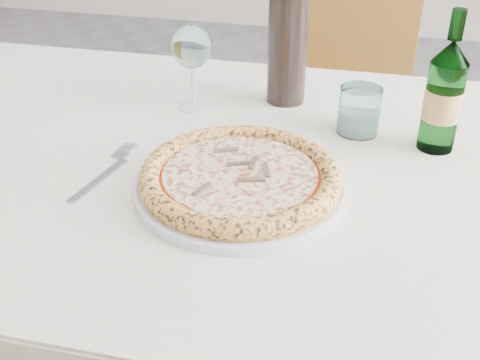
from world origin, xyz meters
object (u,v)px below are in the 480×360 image
(chair_far, at_px, (330,100))
(pizza, at_px, (240,176))
(dining_table, at_px, (253,201))
(beer_bottle, at_px, (444,96))
(wine_glass, at_px, (191,48))
(plate, at_px, (240,186))
(tumbler, at_px, (359,113))
(wine_bottle, at_px, (288,36))

(chair_far, relative_size, pizza, 3.00)
(dining_table, bearing_deg, beer_bottle, 21.83)
(chair_far, xyz_separation_m, pizza, (-0.06, -0.89, 0.25))
(wine_glass, bearing_deg, beer_bottle, -8.13)
(plate, bearing_deg, tumbler, 57.06)
(pizza, relative_size, wine_glass, 1.84)
(dining_table, height_order, wine_bottle, wine_bottle)
(tumbler, height_order, beer_bottle, beer_bottle)
(wine_bottle, bearing_deg, plate, -91.36)
(beer_bottle, bearing_deg, dining_table, -158.17)
(plate, height_order, wine_bottle, wine_bottle)
(pizza, relative_size, wine_bottle, 0.98)
(chair_far, bearing_deg, plate, -93.82)
(plate, xyz_separation_m, tumbler, (0.16, 0.25, 0.03))
(tumbler, distance_m, wine_bottle, 0.21)
(beer_bottle, bearing_deg, plate, -143.64)
(chair_far, relative_size, plate, 2.83)
(pizza, bearing_deg, plate, 60.00)
(dining_table, distance_m, wine_bottle, 0.34)
(pizza, height_order, wine_bottle, wine_bottle)
(plate, relative_size, tumbler, 3.84)
(wine_glass, distance_m, wine_bottle, 0.19)
(plate, xyz_separation_m, beer_bottle, (0.30, 0.22, 0.09))
(dining_table, relative_size, wine_bottle, 4.93)
(wine_bottle, bearing_deg, beer_bottle, -25.73)
(tumbler, xyz_separation_m, wine_bottle, (-0.15, 0.11, 0.10))
(tumbler, distance_m, beer_bottle, 0.15)
(dining_table, xyz_separation_m, tumbler, (0.16, 0.15, 0.12))
(chair_far, relative_size, wine_bottle, 2.95)
(tumbler, bearing_deg, beer_bottle, -12.41)
(chair_far, bearing_deg, wine_bottle, -95.48)
(beer_bottle, bearing_deg, wine_glass, 171.87)
(tumbler, bearing_deg, wine_bottle, 144.43)
(plate, height_order, beer_bottle, beer_bottle)
(beer_bottle, xyz_separation_m, wine_bottle, (-0.29, 0.14, 0.04))
(dining_table, height_order, plate, plate)
(plate, relative_size, pizza, 1.06)
(tumbler, xyz_separation_m, beer_bottle, (0.14, -0.03, 0.06))
(pizza, bearing_deg, wine_bottle, 88.64)
(dining_table, bearing_deg, chair_far, 85.69)
(tumbler, bearing_deg, plate, -122.94)
(beer_bottle, bearing_deg, wine_bottle, 154.27)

